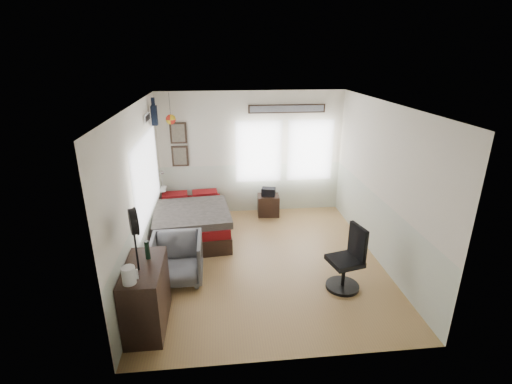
# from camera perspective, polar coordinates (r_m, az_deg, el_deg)

# --- Properties ---
(ground_plane) EXTENTS (4.00, 4.50, 0.01)m
(ground_plane) POSITION_cam_1_polar(r_m,az_deg,el_deg) (6.63, 1.24, -10.58)
(ground_plane) COLOR #AE874D
(room_shell) EXTENTS (4.02, 4.52, 2.71)m
(room_shell) POSITION_cam_1_polar(r_m,az_deg,el_deg) (6.12, 0.42, 3.35)
(room_shell) COLOR silver
(room_shell) RESTS_ON ground_plane
(wall_decor) EXTENTS (3.55, 1.32, 1.44)m
(wall_decor) POSITION_cam_1_polar(r_m,az_deg,el_deg) (7.70, -8.82, 10.46)
(wall_decor) COLOR black
(wall_decor) RESTS_ON room_shell
(bed) EXTENTS (1.54, 2.05, 0.62)m
(bed) POSITION_cam_1_polar(r_m,az_deg,el_deg) (7.48, -9.82, -4.42)
(bed) COLOR #321F16
(bed) RESTS_ON ground_plane
(dresser) EXTENTS (0.48, 1.00, 0.90)m
(dresser) POSITION_cam_1_polar(r_m,az_deg,el_deg) (5.24, -16.53, -15.07)
(dresser) COLOR #321F16
(dresser) RESTS_ON ground_plane
(armchair) EXTENTS (0.79, 0.82, 0.73)m
(armchair) POSITION_cam_1_polar(r_m,az_deg,el_deg) (6.09, -12.06, -10.08)
(armchair) COLOR slate
(armchair) RESTS_ON ground_plane
(nightstand) EXTENTS (0.49, 0.40, 0.47)m
(nightstand) POSITION_cam_1_polar(r_m,az_deg,el_deg) (8.29, 1.90, -2.05)
(nightstand) COLOR #321F16
(nightstand) RESTS_ON ground_plane
(task_chair) EXTENTS (0.55, 0.55, 1.03)m
(task_chair) POSITION_cam_1_polar(r_m,az_deg,el_deg) (5.92, 13.93, -10.63)
(task_chair) COLOR black
(task_chair) RESTS_ON ground_plane
(kettle) EXTENTS (0.19, 0.16, 0.21)m
(kettle) POSITION_cam_1_polar(r_m,az_deg,el_deg) (4.66, -18.98, -12.03)
(kettle) COLOR silver
(kettle) RESTS_ON dresser
(bottle) EXTENTS (0.06, 0.06, 0.25)m
(bottle) POSITION_cam_1_polar(r_m,az_deg,el_deg) (5.08, -16.38, -8.55)
(bottle) COLOR black
(bottle) RESTS_ON dresser
(stand_fan) EXTENTS (0.19, 0.33, 0.83)m
(stand_fan) POSITION_cam_1_polar(r_m,az_deg,el_deg) (4.64, -18.30, -4.52)
(stand_fan) COLOR black
(stand_fan) RESTS_ON dresser
(black_bag) EXTENTS (0.34, 0.26, 0.17)m
(black_bag) POSITION_cam_1_polar(r_m,az_deg,el_deg) (8.17, 1.93, 0.03)
(black_bag) COLOR black
(black_bag) RESTS_ON nightstand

